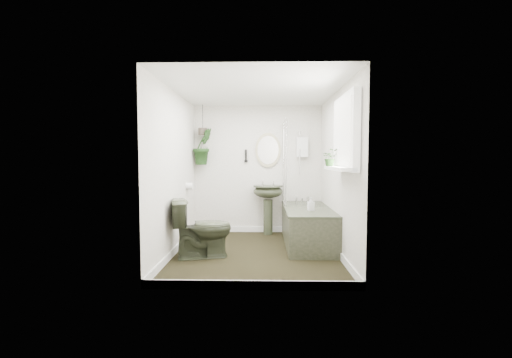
{
  "coord_description": "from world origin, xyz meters",
  "views": [
    {
      "loc": [
        0.11,
        -4.83,
        1.35
      ],
      "look_at": [
        0.0,
        0.15,
        1.05
      ],
      "focal_mm": 24.0,
      "sensor_mm": 36.0,
      "label": 1
    }
  ],
  "objects": [
    {
      "name": "wall_right",
      "position": [
        1.16,
        0.0,
        1.15
      ],
      "size": [
        0.02,
        2.8,
        2.3
      ],
      "primitive_type": "cube",
      "color": "white",
      "rests_on": "ground"
    },
    {
      "name": "skirting",
      "position": [
        0.0,
        0.0,
        0.05
      ],
      "size": [
        2.3,
        2.8,
        0.1
      ],
      "primitive_type": "cube",
      "color": "white",
      "rests_on": "floor"
    },
    {
      "name": "toilet",
      "position": [
        -0.72,
        -0.23,
        0.4
      ],
      "size": [
        0.87,
        0.61,
        0.8
      ],
      "primitive_type": "imported",
      "rotation": [
        0.0,
        0.0,
        1.8
      ],
      "color": "#2F3424",
      "rests_on": "floor"
    },
    {
      "name": "sill_plant",
      "position": [
        0.97,
        -0.4,
        1.36
      ],
      "size": [
        0.21,
        0.18,
        0.22
      ],
      "primitive_type": "imported",
      "rotation": [
        0.0,
        0.0,
        -0.05
      ],
      "color": "black",
      "rests_on": "window_sill"
    },
    {
      "name": "window_sill",
      "position": [
        1.02,
        -0.7,
        1.23
      ],
      "size": [
        0.18,
        1.0,
        0.04
      ],
      "primitive_type": "cube",
      "color": "white",
      "rests_on": "wall_right"
    },
    {
      "name": "wall_left",
      "position": [
        -1.16,
        0.0,
        1.15
      ],
      "size": [
        0.02,
        2.8,
        2.3
      ],
      "primitive_type": "cube",
      "color": "white",
      "rests_on": "ground"
    },
    {
      "name": "ceiling",
      "position": [
        0.0,
        0.0,
        2.31
      ],
      "size": [
        2.3,
        2.8,
        0.02
      ],
      "primitive_type": "cube",
      "color": "white",
      "rests_on": "ground"
    },
    {
      "name": "soap_bottle",
      "position": [
        0.81,
        0.21,
        0.68
      ],
      "size": [
        0.1,
        0.1,
        0.19
      ],
      "primitive_type": "imported",
      "rotation": [
        0.0,
        0.0,
        0.19
      ],
      "color": "#312825",
      "rests_on": "bathtub"
    },
    {
      "name": "window_recess",
      "position": [
        1.09,
        -0.7,
        1.65
      ],
      "size": [
        0.08,
        1.0,
        0.9
      ],
      "primitive_type": "cube",
      "color": "white",
      "rests_on": "wall_right"
    },
    {
      "name": "bath_screen",
      "position": [
        0.47,
        0.99,
        1.28
      ],
      "size": [
        0.04,
        0.72,
        1.4
      ],
      "primitive_type": null,
      "color": "silver",
      "rests_on": "bathtub"
    },
    {
      "name": "shower_box",
      "position": [
        0.8,
        1.34,
        1.55
      ],
      "size": [
        0.2,
        0.1,
        0.35
      ],
      "primitive_type": "cube",
      "color": "white",
      "rests_on": "wall_back"
    },
    {
      "name": "wall_sconce",
      "position": [
        -0.21,
        1.36,
        1.4
      ],
      "size": [
        0.04,
        0.04,
        0.22
      ],
      "primitive_type": "cylinder",
      "color": "black",
      "rests_on": "wall_back"
    },
    {
      "name": "wall_back",
      "position": [
        0.0,
        1.41,
        1.15
      ],
      "size": [
        2.3,
        0.02,
        2.3
      ],
      "primitive_type": "cube",
      "color": "white",
      "rests_on": "ground"
    },
    {
      "name": "toilet_roll_holder",
      "position": [
        -1.1,
        0.7,
        0.9
      ],
      "size": [
        0.11,
        0.11,
        0.11
      ],
      "primitive_type": "cylinder",
      "rotation": [
        0.0,
        1.57,
        0.0
      ],
      "color": "white",
      "rests_on": "wall_left"
    },
    {
      "name": "oval_mirror",
      "position": [
        0.19,
        1.37,
        1.5
      ],
      "size": [
        0.46,
        0.03,
        0.62
      ],
      "primitive_type": "ellipsoid",
      "color": "tan",
      "rests_on": "wall_back"
    },
    {
      "name": "bathtub",
      "position": [
        0.8,
        0.5,
        0.29
      ],
      "size": [
        0.72,
        1.72,
        0.58
      ],
      "primitive_type": null,
      "color": "#2F3424",
      "rests_on": "floor"
    },
    {
      "name": "floor",
      "position": [
        0.0,
        0.0,
        -0.01
      ],
      "size": [
        2.3,
        2.8,
        0.02
      ],
      "primitive_type": "cube",
      "color": "black",
      "rests_on": "ground"
    },
    {
      "name": "wall_front",
      "position": [
        0.0,
        -1.41,
        1.15
      ],
      "size": [
        2.3,
        0.02,
        2.3
      ],
      "primitive_type": "cube",
      "color": "white",
      "rests_on": "ground"
    },
    {
      "name": "window_blinds",
      "position": [
        1.04,
        -0.7,
        1.65
      ],
      "size": [
        0.01,
        0.86,
        0.76
      ],
      "primitive_type": "cube",
      "color": "white",
      "rests_on": "wall_right"
    },
    {
      "name": "hanging_plant",
      "position": [
        -0.97,
        1.25,
        1.56
      ],
      "size": [
        0.46,
        0.46,
        0.65
      ],
      "primitive_type": "imported",
      "rotation": [
        0.0,
        0.0,
        0.78
      ],
      "color": "black",
      "rests_on": "ceiling"
    },
    {
      "name": "hanging_pot",
      "position": [
        -0.97,
        1.25,
        1.83
      ],
      "size": [
        0.16,
        0.16,
        0.12
      ],
      "primitive_type": "cylinder",
      "color": "#42382F",
      "rests_on": "ceiling"
    },
    {
      "name": "pedestal_sink",
      "position": [
        0.19,
        1.2,
        0.44
      ],
      "size": [
        0.52,
        0.44,
        0.88
      ],
      "primitive_type": null,
      "rotation": [
        0.0,
        0.0,
        -0.01
      ],
      "color": "#2F3424",
      "rests_on": "floor"
    }
  ]
}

